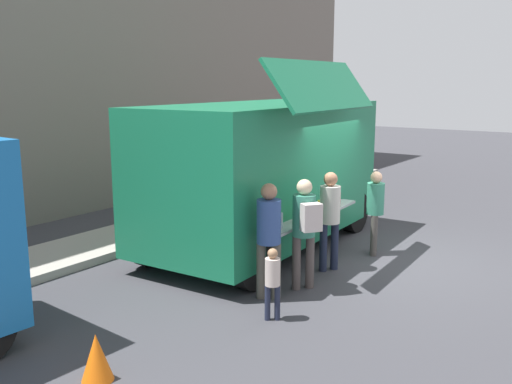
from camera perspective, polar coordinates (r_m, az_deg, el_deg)
ground_plane at (r=10.92m, az=12.52°, el=-6.61°), size 60.00×60.00×0.00m
curb_strip at (r=10.62m, az=-24.08°, el=-7.43°), size 28.00×1.60×0.15m
food_truck_main at (r=11.07m, az=0.80°, el=2.22°), size 5.70×3.32×3.63m
traffic_cone_orange at (r=6.73m, az=-15.85°, el=-15.81°), size 0.36×0.36×0.55m
trash_bin at (r=15.43m, az=1.11°, el=0.58°), size 0.60×0.60×0.91m
customer_front_ordering at (r=9.85m, az=7.48°, el=-2.05°), size 0.36×0.36×1.75m
customer_mid_with_backpack at (r=8.87m, az=4.98°, el=-3.16°), size 0.52×0.57×1.79m
customer_rear_waiting at (r=8.46m, az=1.30°, el=-3.95°), size 0.37×0.37×1.80m
customer_extra_browsing at (r=10.94m, az=11.99°, el=-1.32°), size 0.33×0.33×1.62m
child_near_queue at (r=7.85m, az=1.69°, el=-8.66°), size 0.21×0.21×1.04m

